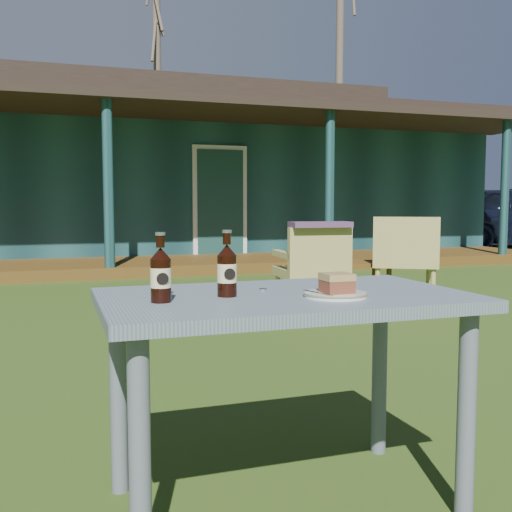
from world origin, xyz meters
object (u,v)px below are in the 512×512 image
object	(u,v)px
armchair_left	(314,265)
armchair_right	(405,254)
cola_bottle_near	(227,270)
cake_slice	(337,283)
side_table	(361,267)
cola_bottle_far	(161,274)
plate	(335,294)
cafe_table	(285,324)

from	to	relation	value
armchair_left	armchair_right	xyz separation A→B (m)	(1.18, 0.32, 0.04)
cola_bottle_near	armchair_left	bearing A→B (deg)	61.34
cake_slice	side_table	distance (m)	4.54
cola_bottle_far	side_table	distance (m)	4.77
armchair_right	side_table	bearing A→B (deg)	146.19
cola_bottle_near	plate	bearing A→B (deg)	-20.17
cafe_table	cola_bottle_near	distance (m)	0.27
cake_slice	armchair_right	world-z (taller)	armchair_right
plate	cola_bottle_far	world-z (taller)	cola_bottle_far
cola_bottle_near	armchair_right	world-z (taller)	cola_bottle_near
cafe_table	cola_bottle_far	distance (m)	0.46
cake_slice	armchair_left	distance (m)	3.66
armchair_left	cola_bottle_far	bearing A→B (deg)	-121.22
armchair_right	plate	bearing A→B (deg)	-125.55
cake_slice	cola_bottle_near	xyz separation A→B (m)	(-0.33, 0.12, 0.04)
cafe_table	armchair_left	world-z (taller)	armchair_left
cola_bottle_near	cola_bottle_far	size ratio (longest dim) A/B	1.01
cafe_table	cola_bottle_far	bearing A→B (deg)	-174.83
cola_bottle_near	side_table	world-z (taller)	cola_bottle_near
cake_slice	side_table	xyz separation A→B (m)	(2.25, 3.92, -0.42)
cafe_table	cake_slice	xyz separation A→B (m)	(0.13, -0.12, 0.15)
cola_bottle_near	cafe_table	bearing A→B (deg)	-2.03
cafe_table	cola_bottle_near	bearing A→B (deg)	177.97
cola_bottle_near	side_table	bearing A→B (deg)	55.87
cake_slice	armchair_right	distance (m)	4.52
cake_slice	cola_bottle_far	size ratio (longest dim) A/B	0.43
cake_slice	plate	bearing A→B (deg)	115.38
cola_bottle_near	armchair_left	world-z (taller)	cola_bottle_near
armchair_left	plate	bearing A→B (deg)	-113.27
cake_slice	armchair_right	xyz separation A→B (m)	(2.62, 3.67, -0.27)
cake_slice	cola_bottle_near	distance (m)	0.35
cafe_table	cola_bottle_far	xyz separation A→B (m)	(-0.42, -0.04, 0.19)
cafe_table	cola_bottle_near	xyz separation A→B (m)	(-0.20, 0.01, 0.19)
cafe_table	cola_bottle_far	world-z (taller)	cola_bottle_far
plate	cola_bottle_near	bearing A→B (deg)	159.83
cake_slice	cafe_table	bearing A→B (deg)	137.76
armchair_left	cake_slice	bearing A→B (deg)	-113.20
cake_slice	armchair_left	xyz separation A→B (m)	(1.44, 3.35, -0.31)
cola_bottle_near	cola_bottle_far	world-z (taller)	cola_bottle_near
cola_bottle_near	side_table	distance (m)	4.61
cake_slice	cola_bottle_near	size ratio (longest dim) A/B	0.43
armchair_left	side_table	world-z (taller)	armchair_left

